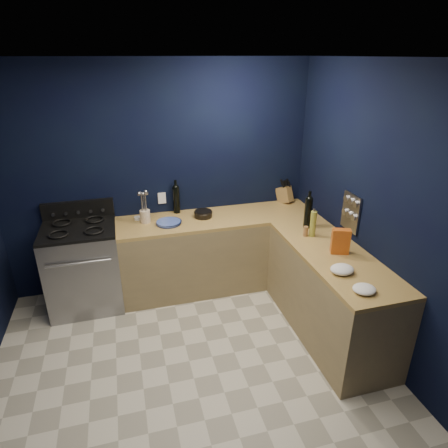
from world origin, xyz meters
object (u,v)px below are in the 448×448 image
object	(u,v)px
gas_range	(84,268)
knife_block	(284,195)
crouton_bag	(340,241)
utensil_crock	(145,216)
plate_stack	(169,223)

from	to	relation	value
gas_range	knife_block	bearing A→B (deg)	6.19
gas_range	crouton_bag	distance (m)	2.72
utensil_crock	knife_block	xyz separation A→B (m)	(1.75, 0.19, 0.03)
plate_stack	utensil_crock	distance (m)	0.27
utensil_crock	plate_stack	bearing A→B (deg)	-27.02
crouton_bag	knife_block	bearing A→B (deg)	109.30
utensil_crock	crouton_bag	xyz separation A→B (m)	(1.70, -1.22, 0.05)
gas_range	knife_block	size ratio (longest dim) A/B	4.70
plate_stack	knife_block	distance (m)	1.54
utensil_crock	knife_block	size ratio (longest dim) A/B	0.72
knife_block	plate_stack	bearing A→B (deg)	161.93
crouton_bag	gas_range	bearing A→B (deg)	176.06
utensil_crock	crouton_bag	distance (m)	2.09
knife_block	crouton_bag	size ratio (longest dim) A/B	0.81
knife_block	crouton_bag	world-z (taller)	crouton_bag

